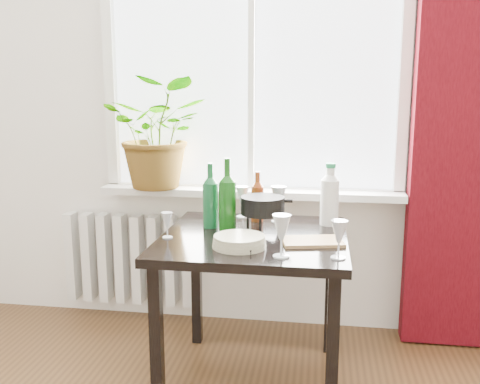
# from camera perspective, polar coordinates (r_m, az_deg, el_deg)

# --- Properties ---
(window) EXTENTS (1.72, 0.08, 1.62)m
(window) POSITION_cam_1_polar(r_m,az_deg,el_deg) (3.08, 1.30, 14.56)
(window) COLOR white
(window) RESTS_ON ground
(windowsill) EXTENTS (1.72, 0.20, 0.04)m
(windowsill) POSITION_cam_1_polar(r_m,az_deg,el_deg) (3.06, 1.07, -0.01)
(windowsill) COLOR silver
(windowsill) RESTS_ON ground
(curtain) EXTENTS (0.50, 0.12, 2.56)m
(curtain) POSITION_cam_1_polar(r_m,az_deg,el_deg) (3.03, 22.70, 8.03)
(curtain) COLOR #37050A
(curtain) RESTS_ON ground
(radiator) EXTENTS (0.80, 0.10, 0.55)m
(radiator) POSITION_cam_1_polar(r_m,az_deg,el_deg) (3.38, -11.70, -6.98)
(radiator) COLOR silver
(radiator) RESTS_ON ground
(table) EXTENTS (0.85, 0.85, 0.74)m
(table) POSITION_cam_1_polar(r_m,az_deg,el_deg) (2.51, 1.49, -6.64)
(table) COLOR black
(table) RESTS_ON ground
(potted_plant) EXTENTS (0.58, 0.51, 0.63)m
(potted_plant) POSITION_cam_1_polar(r_m,az_deg,el_deg) (3.08, -8.59, 6.25)
(potted_plant) COLOR #1D6E20
(potted_plant) RESTS_ON windowsill
(wine_bottle_left) EXTENTS (0.08, 0.08, 0.32)m
(wine_bottle_left) POSITION_cam_1_polar(r_m,az_deg,el_deg) (2.59, -3.17, -0.31)
(wine_bottle_left) COLOR #0D4822
(wine_bottle_left) RESTS_ON table
(wine_bottle_right) EXTENTS (0.11, 0.11, 0.35)m
(wine_bottle_right) POSITION_cam_1_polar(r_m,az_deg,el_deg) (2.54, -1.36, -0.19)
(wine_bottle_right) COLOR #0C400C
(wine_bottle_right) RESTS_ON table
(bottle_amber) EXTENTS (0.07, 0.07, 0.26)m
(bottle_amber) POSITION_cam_1_polar(r_m,az_deg,el_deg) (2.72, 1.87, -0.43)
(bottle_amber) COLOR maroon
(bottle_amber) RESTS_ON table
(cleaning_bottle) EXTENTS (0.11, 0.11, 0.32)m
(cleaning_bottle) POSITION_cam_1_polar(r_m,az_deg,el_deg) (2.67, 9.55, -0.15)
(cleaning_bottle) COLOR silver
(cleaning_bottle) RESTS_ON table
(wineglass_front_right) EXTENTS (0.09, 0.09, 0.18)m
(wineglass_front_right) POSITION_cam_1_polar(r_m,az_deg,el_deg) (2.15, 4.44, -4.66)
(wineglass_front_right) COLOR silver
(wineglass_front_right) RESTS_ON table
(wineglass_far_right) EXTENTS (0.09, 0.09, 0.16)m
(wineglass_far_right) POSITION_cam_1_polar(r_m,az_deg,el_deg) (2.17, 10.50, -4.96)
(wineglass_far_right) COLOR silver
(wineglass_far_right) RESTS_ON table
(wineglass_back_center) EXTENTS (0.10, 0.10, 0.19)m
(wineglass_back_center) POSITION_cam_1_polar(r_m,az_deg,el_deg) (2.71, 4.12, -1.25)
(wineglass_back_center) COLOR silver
(wineglass_back_center) RESTS_ON table
(wineglass_back_left) EXTENTS (0.09, 0.09, 0.17)m
(wineglass_back_left) POSITION_cam_1_polar(r_m,az_deg,el_deg) (2.80, 0.26, -1.03)
(wineglass_back_left) COLOR silver
(wineglass_back_left) RESTS_ON table
(wineglass_front_left) EXTENTS (0.07, 0.07, 0.12)m
(wineglass_front_left) POSITION_cam_1_polar(r_m,az_deg,el_deg) (2.44, -7.77, -3.52)
(wineglass_front_left) COLOR silver
(wineglass_front_left) RESTS_ON table
(plate_stack) EXTENTS (0.27, 0.27, 0.05)m
(plate_stack) POSITION_cam_1_polar(r_m,az_deg,el_deg) (2.29, -0.07, -5.29)
(plate_stack) COLOR #BEBB9D
(plate_stack) RESTS_ON table
(fondue_pot) EXTENTS (0.29, 0.27, 0.16)m
(fondue_pot) POSITION_cam_1_polar(r_m,az_deg,el_deg) (2.56, 2.42, -2.29)
(fondue_pot) COLOR black
(fondue_pot) RESTS_ON table
(tv_remote) EXTENTS (0.10, 0.18, 0.02)m
(tv_remote) POSITION_cam_1_polar(r_m,az_deg,el_deg) (2.28, 1.49, -5.82)
(tv_remote) COLOR black
(tv_remote) RESTS_ON table
(cutting_board) EXTENTS (0.29, 0.22, 0.01)m
(cutting_board) POSITION_cam_1_polar(r_m,az_deg,el_deg) (2.38, 7.72, -5.24)
(cutting_board) COLOR #9E7847
(cutting_board) RESTS_ON table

